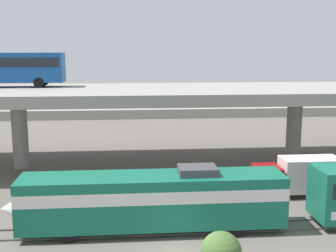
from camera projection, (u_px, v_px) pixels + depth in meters
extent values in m
cube|color=#59544C|center=(179.00, 234.00, 27.13)|extent=(110.00, 0.12, 0.12)
cube|color=#59544C|center=(176.00, 224.00, 28.63)|extent=(110.00, 0.12, 0.12)
cube|color=#14664C|center=(153.00, 200.00, 27.39)|extent=(16.58, 3.00, 3.20)
cube|color=silver|center=(153.00, 191.00, 27.29)|extent=(16.58, 3.04, 0.77)
cone|color=silver|center=(19.00, 209.00, 26.76)|extent=(2.26, 2.85, 2.85)
cube|color=black|center=(46.00, 189.00, 26.68)|extent=(2.26, 2.70, 1.02)
cube|color=#3F3F42|center=(198.00, 170.00, 27.30)|extent=(2.40, 1.80, 0.50)
cylinder|color=black|center=(68.00, 236.00, 25.92)|extent=(0.96, 0.18, 0.96)
cylinder|color=black|center=(73.00, 218.00, 28.57)|extent=(0.96, 0.18, 0.96)
cylinder|color=black|center=(238.00, 229.00, 26.79)|extent=(0.96, 0.18, 0.96)
cylinder|color=black|center=(228.00, 213.00, 29.43)|extent=(0.96, 0.18, 0.96)
cube|color=gray|center=(160.00, 94.00, 42.32)|extent=(96.00, 12.95, 1.06)
cylinder|color=gray|center=(20.00, 134.00, 41.86)|extent=(1.50, 1.50, 6.58)
cylinder|color=gray|center=(294.00, 130.00, 44.13)|extent=(1.50, 1.50, 6.58)
cube|color=#14478C|center=(2.00, 68.00, 42.98)|extent=(12.00, 2.55, 2.90)
cube|color=black|center=(2.00, 62.00, 42.89)|extent=(11.52, 2.59, 0.93)
cube|color=black|center=(63.00, 64.00, 43.41)|extent=(0.08, 2.30, 1.74)
cylinder|color=black|center=(44.00, 81.00, 44.74)|extent=(1.00, 0.26, 1.00)
cylinder|color=black|center=(39.00, 83.00, 42.36)|extent=(1.00, 0.26, 1.00)
cube|color=maroon|center=(266.00, 179.00, 33.92)|extent=(2.00, 2.30, 2.00)
cube|color=silver|center=(310.00, 174.00, 34.16)|extent=(4.60, 2.30, 2.60)
cylinder|color=black|center=(274.00, 196.00, 33.06)|extent=(0.88, 0.28, 0.88)
cylinder|color=black|center=(265.00, 186.00, 35.20)|extent=(0.88, 0.28, 0.88)
cylinder|color=black|center=(327.00, 194.00, 33.41)|extent=(0.88, 0.28, 0.88)
cylinder|color=black|center=(316.00, 185.00, 35.55)|extent=(0.88, 0.28, 0.88)
cube|color=gray|center=(147.00, 109.00, 77.76)|extent=(68.00, 13.80, 1.54)
cube|color=#9E998C|center=(100.00, 100.00, 78.27)|extent=(4.41, 1.76, 0.70)
cube|color=#1E232B|center=(101.00, 97.00, 78.18)|extent=(1.94, 1.55, 0.48)
cylinder|color=black|center=(92.00, 103.00, 77.39)|extent=(0.64, 0.20, 0.64)
cylinder|color=black|center=(93.00, 102.00, 79.04)|extent=(0.64, 0.20, 0.64)
cylinder|color=black|center=(108.00, 103.00, 77.62)|extent=(0.64, 0.20, 0.64)
cylinder|color=black|center=(108.00, 101.00, 79.26)|extent=(0.64, 0.20, 0.64)
cube|color=#9E998C|center=(174.00, 102.00, 74.85)|extent=(4.64, 1.81, 0.70)
cube|color=#1E232B|center=(173.00, 99.00, 74.72)|extent=(2.04, 1.59, 0.48)
cylinder|color=black|center=(182.00, 104.00, 75.87)|extent=(0.64, 0.20, 0.64)
cylinder|color=black|center=(183.00, 105.00, 74.19)|extent=(0.64, 0.20, 0.64)
cylinder|color=black|center=(166.00, 104.00, 75.63)|extent=(0.64, 0.20, 0.64)
cylinder|color=black|center=(166.00, 105.00, 73.95)|extent=(0.64, 0.20, 0.64)
cube|color=navy|center=(69.00, 102.00, 75.45)|extent=(4.45, 1.71, 0.70)
cube|color=#1E232B|center=(70.00, 99.00, 75.36)|extent=(1.96, 1.50, 0.48)
cylinder|color=black|center=(60.00, 105.00, 74.60)|extent=(0.64, 0.20, 0.64)
cylinder|color=black|center=(61.00, 104.00, 76.19)|extent=(0.64, 0.20, 0.64)
cylinder|color=black|center=(76.00, 105.00, 74.83)|extent=(0.64, 0.20, 0.64)
cylinder|color=black|center=(77.00, 103.00, 76.42)|extent=(0.64, 0.20, 0.64)
cube|color=#9E998C|center=(185.00, 98.00, 81.37)|extent=(4.60, 1.75, 0.70)
cube|color=#1E232B|center=(184.00, 95.00, 81.24)|extent=(2.03, 1.54, 0.48)
cylinder|color=black|center=(192.00, 99.00, 82.36)|extent=(0.64, 0.20, 0.64)
cylinder|color=black|center=(193.00, 100.00, 80.73)|extent=(0.64, 0.20, 0.64)
cylinder|color=black|center=(177.00, 100.00, 82.12)|extent=(0.64, 0.20, 0.64)
cylinder|color=black|center=(178.00, 101.00, 80.50)|extent=(0.64, 0.20, 0.64)
cube|color=navy|center=(144.00, 98.00, 100.45)|extent=(140.00, 36.00, 0.01)
sphere|color=#44662F|center=(221.00, 252.00, 22.56)|extent=(2.15, 2.15, 2.15)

